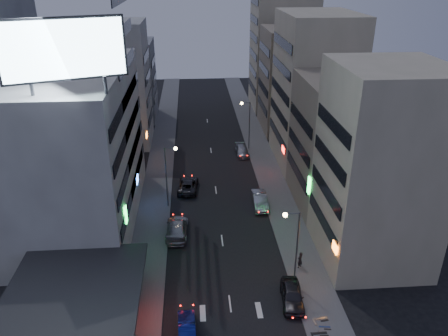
{
  "coord_description": "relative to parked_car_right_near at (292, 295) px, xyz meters",
  "views": [
    {
      "loc": [
        -2.84,
        -26.42,
        27.87
      ],
      "look_at": [
        0.55,
        18.58,
        6.75
      ],
      "focal_mm": 35.0,
      "sensor_mm": 36.0,
      "label": 1
    }
  ],
  "objects": [
    {
      "name": "street_lamp_right_near",
      "position": [
        0.3,
        2.21,
        4.56
      ],
      "size": [
        1.6,
        0.44,
        8.02
      ],
      "color": "#595B60",
      "rests_on": "sidewalk_right"
    },
    {
      "name": "shophouse_near",
      "position": [
        9.4,
        6.71,
        9.19
      ],
      "size": [
        10.0,
        11.0,
        20.0
      ],
      "primitive_type": "cube",
      "color": "#C1B298",
      "rests_on": "ground"
    },
    {
      "name": "parked_car_right_far",
      "position": [
        -0.69,
        34.01,
        -0.12
      ],
      "size": [
        2.07,
        4.78,
        1.37
      ],
      "primitive_type": "imported",
      "rotation": [
        0.0,
        0.0,
        0.03
      ],
      "color": "#A0A2A8",
      "rests_on": "ground"
    },
    {
      "name": "far_left_b",
      "position": [
        -21.6,
        54.21,
        6.69
      ],
      "size": [
        12.0,
        10.0,
        15.0
      ],
      "primitive_type": "cube",
      "color": "gray",
      "rests_on": "ground"
    },
    {
      "name": "street_lamp_left",
      "position": [
        -11.5,
        18.21,
        4.56
      ],
      "size": [
        1.6,
        0.44,
        8.02
      ],
      "color": "#595B60",
      "rests_on": "sidewalk_left"
    },
    {
      "name": "person",
      "position": [
        1.83,
        4.77,
        0.21
      ],
      "size": [
        0.77,
        0.75,
        1.79
      ],
      "primitive_type": "imported",
      "rotation": [
        0.0,
        0.0,
        3.87
      ],
      "color": "black",
      "rests_on": "sidewalk_right"
    },
    {
      "name": "far_right_b",
      "position": [
        10.4,
        60.21,
        11.19
      ],
      "size": [
        12.0,
        12.0,
        24.0
      ],
      "primitive_type": "cube",
      "color": "#C1B298",
      "rests_on": "ground"
    },
    {
      "name": "road_car_blue",
      "position": [
        -9.47,
        -2.99,
        -0.14
      ],
      "size": [
        1.56,
        4.11,
        1.34
      ],
      "primitive_type": "imported",
      "rotation": [
        0.0,
        0.0,
        3.18
      ],
      "color": "navy",
      "rests_on": "ground"
    },
    {
      "name": "scooter_black_b",
      "position": [
        2.13,
        -3.81,
        -0.06
      ],
      "size": [
        0.73,
        2.06,
        1.25
      ],
      "primitive_type": null,
      "rotation": [
        0.0,
        0.0,
        1.6
      ],
      "color": "black",
      "rests_on": "sidewalk_right"
    },
    {
      "name": "billboard",
      "position": [
        -18.59,
        6.18,
        20.86
      ],
      "size": [
        9.52,
        3.75,
        6.2
      ],
      "rotation": [
        0.0,
        0.0,
        0.35
      ],
      "color": "#595B60",
      "rests_on": "white_building"
    },
    {
      "name": "shophouse_mid",
      "position": [
        9.9,
        18.21,
        7.19
      ],
      "size": [
        11.0,
        12.0,
        16.0
      ],
      "primitive_type": "cube",
      "color": "gray",
      "rests_on": "ground"
    },
    {
      "name": "scooter_blue",
      "position": [
        2.62,
        -3.26,
        -0.18
      ],
      "size": [
        0.79,
        1.72,
        1.01
      ],
      "primitive_type": null,
      "rotation": [
        0.0,
        0.0,
        1.42
      ],
      "color": "navy",
      "rests_on": "sidewalk_right"
    },
    {
      "name": "parked_car_right_mid",
      "position": [
        -0.3,
        17.48,
        0.02
      ],
      "size": [
        1.82,
        5.02,
        1.64
      ],
      "primitive_type": "imported",
      "rotation": [
        0.0,
        0.0,
        -0.02
      ],
      "color": "#AFB2B8",
      "rests_on": "ground"
    },
    {
      "name": "parked_car_right_near",
      "position": [
        0.0,
        0.0,
        0.0
      ],
      "size": [
        2.34,
        4.89,
        1.61
      ],
      "primitive_type": "imported",
      "rotation": [
        0.0,
        0.0,
        -0.09
      ],
      "color": "#2A292F",
      "rests_on": "ground"
    },
    {
      "name": "food_court",
      "position": [
        -19.5,
        -1.79,
        1.18
      ],
      "size": [
        11.0,
        13.0,
        3.88
      ],
      "color": "#C1B298",
      "rests_on": "ground"
    },
    {
      "name": "far_left_a",
      "position": [
        -21.1,
        41.21,
        9.19
      ],
      "size": [
        11.0,
        10.0,
        20.0
      ],
      "primitive_type": "cube",
      "color": "beige",
      "rests_on": "ground"
    },
    {
      "name": "parked_car_left",
      "position": [
        -9.36,
        22.51,
        -0.04
      ],
      "size": [
        3.04,
        5.71,
        1.53
      ],
      "primitive_type": "imported",
      "rotation": [
        0.0,
        0.0,
        3.05
      ],
      "color": "#26252B",
      "rests_on": "ground"
    },
    {
      "name": "white_building",
      "position": [
        -22.6,
        16.21,
        8.19
      ],
      "size": [
        14.0,
        24.0,
        18.0
      ],
      "primitive_type": "cube",
      "color": "beige",
      "rests_on": "ground"
    },
    {
      "name": "sidewalk_right",
      "position": [
        2.4,
        26.21,
        -0.75
      ],
      "size": [
        4.0,
        120.0,
        0.12
      ],
      "primitive_type": "cube",
      "color": "#4C4C4F",
      "rests_on": "ground"
    },
    {
      "name": "scooter_silver_b",
      "position": [
        2.57,
        -2.13,
        -0.1
      ],
      "size": [
        0.9,
        1.98,
        1.17
      ],
      "primitive_type": null,
      "rotation": [
        0.0,
        0.0,
        1.71
      ],
      "color": "gray",
      "rests_on": "sidewalk_right"
    },
    {
      "name": "sidewalk_left",
      "position": [
        -13.6,
        26.21,
        -0.75
      ],
      "size": [
        4.0,
        120.0,
        0.12
      ],
      "primitive_type": "cube",
      "color": "#4C4C4F",
      "rests_on": "ground"
    },
    {
      "name": "shophouse_far",
      "position": [
        9.4,
        31.21,
        10.19
      ],
      "size": [
        10.0,
        14.0,
        22.0
      ],
      "primitive_type": "cube",
      "color": "#C1B298",
      "rests_on": "ground"
    },
    {
      "name": "far_right_a",
      "position": [
        9.9,
        46.21,
        8.19
      ],
      "size": [
        11.0,
        12.0,
        18.0
      ],
      "primitive_type": "cube",
      "color": "gray",
      "rests_on": "ground"
    },
    {
      "name": "street_lamp_right_far",
      "position": [
        0.3,
        36.21,
        4.56
      ],
      "size": [
        1.6,
        0.44,
        8.02
      ],
      "color": "#595B60",
      "rests_on": "sidewalk_right"
    },
    {
      "name": "road_car_silver",
      "position": [
        -10.6,
        11.8,
        0.05
      ],
      "size": [
        2.59,
        5.97,
        1.71
      ],
      "primitive_type": "imported",
      "rotation": [
        0.0,
        0.0,
        3.11
      ],
      "color": "#969A9D",
      "rests_on": "ground"
    }
  ]
}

